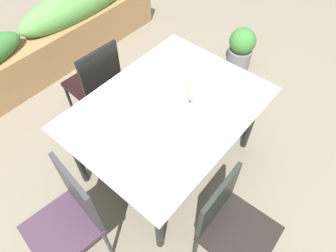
{
  "coord_description": "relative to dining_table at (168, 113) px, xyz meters",
  "views": [
    {
      "loc": [
        -1.07,
        -1.05,
        2.45
      ],
      "look_at": [
        0.09,
        -0.06,
        0.54
      ],
      "focal_mm": 32.36,
      "sensor_mm": 36.0,
      "label": 1
    }
  ],
  "objects": [
    {
      "name": "ground_plane",
      "position": [
        -0.09,
        0.06,
        -0.69
      ],
      "size": [
        12.0,
        12.0,
        0.0
      ],
      "primitive_type": "plane",
      "color": "#756B5B"
    },
    {
      "name": "dining_table",
      "position": [
        0.0,
        0.0,
        0.0
      ],
      "size": [
        1.47,
        1.11,
        0.76
      ],
      "color": "silver",
      "rests_on": "ground"
    },
    {
      "name": "chair_far_side",
      "position": [
        -0.04,
        0.82,
        -0.14
      ],
      "size": [
        0.44,
        0.44,
        0.96
      ],
      "rotation": [
        0.0,
        0.0,
        -0.05
      ],
      "color": "black",
      "rests_on": "ground"
    },
    {
      "name": "chair_near_left",
      "position": [
        -0.33,
        -0.83,
        -0.19
      ],
      "size": [
        0.45,
        0.45,
        0.87
      ],
      "rotation": [
        0.0,
        0.0,
        3.17
      ],
      "color": "black",
      "rests_on": "ground"
    },
    {
      "name": "chair_end_left",
      "position": [
        -1.0,
        -0.01,
        -0.14
      ],
      "size": [
        0.47,
        0.47,
        0.97
      ],
      "rotation": [
        0.0,
        0.0,
        1.45
      ],
      "color": "#3C293A",
      "rests_on": "ground"
    },
    {
      "name": "flower_vase",
      "position": [
        0.02,
        -0.17,
        0.18
      ],
      "size": [
        0.08,
        0.08,
        0.29
      ],
      "color": "silver",
      "rests_on": "dining_table"
    },
    {
      "name": "planter_box",
      "position": [
        -0.09,
        1.92,
        -0.31
      ],
      "size": [
        3.52,
        0.42,
        0.81
      ],
      "color": "olive",
      "rests_on": "ground"
    },
    {
      "name": "potted_plant",
      "position": [
        1.6,
        0.24,
        -0.43
      ],
      "size": [
        0.3,
        0.3,
        0.51
      ],
      "color": "slate",
      "rests_on": "ground"
    }
  ]
}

